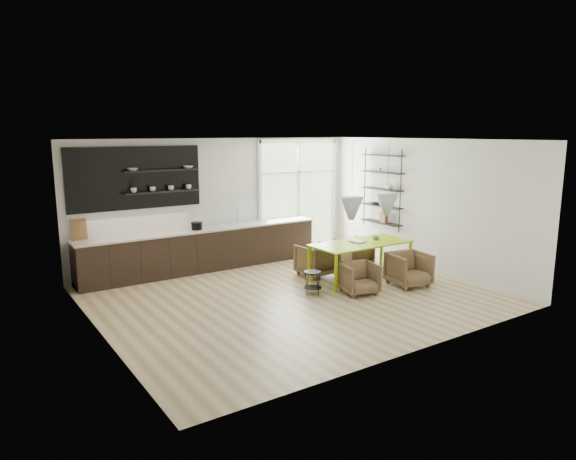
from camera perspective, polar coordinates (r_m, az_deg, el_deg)
The scene contains 11 objects.
room at distance 10.61m, azimuth -0.11°, elevation 2.30°, with size 7.02×6.01×2.91m.
kitchen_run at distance 11.54m, azimuth -9.80°, elevation -1.52°, with size 5.54×0.69×2.75m.
right_shelving at distance 12.39m, azimuth 10.46°, elevation 4.24°, with size 0.26×1.22×1.90m.
dining_table at distance 10.78m, azimuth 8.12°, elevation -1.66°, with size 2.14×0.97×0.78m.
armchair_back_left at distance 11.03m, azimuth 3.23°, elevation -3.33°, with size 0.73×0.75×0.68m, color brown.
armchair_back_right at distance 11.88m, azimuth 7.32°, elevation -2.46°, with size 0.69×0.71×0.64m, color brown.
armchair_front_left at distance 9.91m, azimuth 7.91°, elevation -5.33°, with size 0.64×0.65×0.60m, color brown.
armchair_front_right at distance 10.57m, azimuth 13.27°, elevation -4.26°, with size 0.72×0.74×0.68m, color brown.
wire_stool at distance 9.80m, azimuth 2.76°, elevation -5.50°, with size 0.35×0.35×0.44m.
table_book at distance 10.71m, azimuth 7.27°, elevation -1.34°, with size 0.23×0.32×0.03m, color white.
table_bowl at distance 11.12m, azimuth 9.74°, elevation -0.88°, with size 0.18×0.18×0.06m, color #628E58.
Camera 1 is at (-5.25, -7.63, 3.05)m, focal length 32.00 mm.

